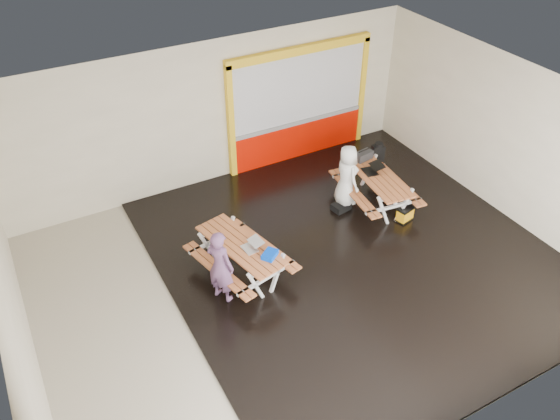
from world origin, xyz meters
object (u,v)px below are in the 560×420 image
picnic_table_right (376,182)px  person_left (220,266)px  person_right (347,175)px  fluke_bag (405,215)px  picnic_table_left (241,252)px  laptop_left (252,246)px  dark_case (341,207)px  laptop_right (372,169)px  backpack (378,152)px  toolbox (364,156)px  blue_pouch (270,255)px

picnic_table_right → person_left: 4.47m
person_right → fluke_bag: size_ratio=3.48×
picnic_table_left → laptop_left: size_ratio=5.74×
person_left → dark_case: bearing=-98.5°
picnic_table_left → laptop_left: bearing=-54.6°
laptop_left → fluke_bag: 3.84m
person_left → laptop_right: 4.51m
picnic_table_right → laptop_right: size_ratio=4.47×
backpack → laptop_left: bearing=-157.3°
person_right → laptop_left: 3.17m
dark_case → fluke_bag: size_ratio=0.96×
toolbox → dark_case: size_ratio=1.17×
laptop_left → toolbox: toolbox is taller
toolbox → laptop_left: bearing=-156.6°
backpack → person_right: bearing=-154.9°
fluke_bag → picnic_table_right: bearing=103.2°
person_left → blue_pouch: 0.94m
person_right → backpack: bearing=-62.1°
person_right → backpack: (1.34, 0.63, -0.11)m
backpack → toolbox: bearing=-161.8°
blue_pouch → backpack: backpack is taller
picnic_table_left → dark_case: (2.91, 0.84, -0.49)m
laptop_right → fluke_bag: (0.21, -1.04, -0.67)m
person_right → laptop_right: bearing=-95.6°
picnic_table_right → toolbox: size_ratio=4.64×
laptop_left → backpack: size_ratio=0.79×
blue_pouch → fluke_bag: bearing=6.5°
person_right → person_left: bearing=113.3°
blue_pouch → fluke_bag: 3.68m
toolbox → backpack: toolbox is taller
toolbox → dark_case: bearing=-149.4°
laptop_left → dark_case: 3.05m
person_left → toolbox: (4.45, 1.82, 0.08)m
person_right → backpack: size_ratio=2.94×
picnic_table_left → person_left: 0.76m
picnic_table_right → fluke_bag: size_ratio=5.19×
blue_pouch → toolbox: 4.04m
person_left → blue_pouch: (0.93, -0.16, 0.01)m
person_left → dark_case: size_ratio=3.81×
laptop_right → dark_case: laptop_right is taller
dark_case → picnic_table_left: bearing=-163.8°
dark_case → toolbox: bearing=30.6°
toolbox → person_left: bearing=-157.8°
picnic_table_left → laptop_right: 3.83m
laptop_right → blue_pouch: 3.69m
picnic_table_left → toolbox: 4.11m
person_left → fluke_bag: size_ratio=3.65×
picnic_table_right → dark_case: 0.97m
toolbox → blue_pouch: bearing=-150.7°
person_left → laptop_left: 0.77m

